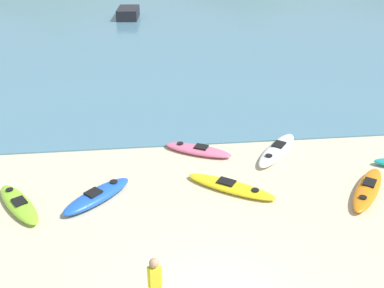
{
  "coord_description": "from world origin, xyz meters",
  "views": [
    {
      "loc": [
        -1.45,
        -7.43,
        8.33
      ],
      "look_at": [
        0.23,
        7.72,
        0.5
      ],
      "focal_mm": 42.0,
      "sensor_mm": 36.0,
      "label": 1
    }
  ],
  "objects_px": {
    "kayak_on_sand_2": "(368,189)",
    "kayak_on_sand_4": "(19,204)",
    "person_near_foreground": "(155,283)",
    "kayak_on_sand_5": "(231,186)",
    "kayak_on_sand_6": "(198,150)",
    "kayak_on_sand_1": "(97,196)",
    "moored_boat_3": "(128,13)",
    "kayak_on_sand_3": "(277,150)"
  },
  "relations": [
    {
      "from": "kayak_on_sand_3",
      "to": "person_near_foreground",
      "type": "xyz_separation_m",
      "value": [
        -4.99,
        -7.38,
        0.79
      ]
    },
    {
      "from": "kayak_on_sand_2",
      "to": "moored_boat_3",
      "type": "bearing_deg",
      "value": 106.03
    },
    {
      "from": "kayak_on_sand_1",
      "to": "moored_boat_3",
      "type": "distance_m",
      "value": 28.58
    },
    {
      "from": "kayak_on_sand_5",
      "to": "moored_boat_3",
      "type": "distance_m",
      "value": 28.69
    },
    {
      "from": "kayak_on_sand_2",
      "to": "kayak_on_sand_4",
      "type": "bearing_deg",
      "value": 178.02
    },
    {
      "from": "kayak_on_sand_1",
      "to": "kayak_on_sand_6",
      "type": "xyz_separation_m",
      "value": [
        3.65,
        2.86,
        -0.03
      ]
    },
    {
      "from": "kayak_on_sand_4",
      "to": "person_near_foreground",
      "type": "height_order",
      "value": "person_near_foreground"
    },
    {
      "from": "kayak_on_sand_1",
      "to": "kayak_on_sand_2",
      "type": "relative_size",
      "value": 0.85
    },
    {
      "from": "kayak_on_sand_2",
      "to": "moored_boat_3",
      "type": "height_order",
      "value": "moored_boat_3"
    },
    {
      "from": "kayak_on_sand_1",
      "to": "person_near_foreground",
      "type": "bearing_deg",
      "value": -70.49
    },
    {
      "from": "person_near_foreground",
      "to": "kayak_on_sand_3",
      "type": "bearing_deg",
      "value": 55.95
    },
    {
      "from": "kayak_on_sand_2",
      "to": "kayak_on_sand_5",
      "type": "bearing_deg",
      "value": 171.05
    },
    {
      "from": "kayak_on_sand_5",
      "to": "person_near_foreground",
      "type": "distance_m",
      "value": 5.76
    },
    {
      "from": "person_near_foreground",
      "to": "moored_boat_3",
      "type": "height_order",
      "value": "person_near_foreground"
    },
    {
      "from": "kayak_on_sand_3",
      "to": "moored_boat_3",
      "type": "height_order",
      "value": "moored_boat_3"
    },
    {
      "from": "kayak_on_sand_2",
      "to": "kayak_on_sand_5",
      "type": "xyz_separation_m",
      "value": [
        -4.51,
        0.71,
        -0.03
      ]
    },
    {
      "from": "kayak_on_sand_5",
      "to": "kayak_on_sand_6",
      "type": "height_order",
      "value": "kayak_on_sand_6"
    },
    {
      "from": "kayak_on_sand_5",
      "to": "kayak_on_sand_6",
      "type": "bearing_deg",
      "value": 105.99
    },
    {
      "from": "kayak_on_sand_4",
      "to": "person_near_foreground",
      "type": "bearing_deg",
      "value": -48.48
    },
    {
      "from": "kayak_on_sand_1",
      "to": "kayak_on_sand_3",
      "type": "bearing_deg",
      "value": 20.47
    },
    {
      "from": "kayak_on_sand_1",
      "to": "moored_boat_3",
      "type": "relative_size",
      "value": 0.69
    },
    {
      "from": "kayak_on_sand_4",
      "to": "kayak_on_sand_2",
      "type": "bearing_deg",
      "value": -1.98
    },
    {
      "from": "kayak_on_sand_2",
      "to": "kayak_on_sand_3",
      "type": "relative_size",
      "value": 0.95
    },
    {
      "from": "kayak_on_sand_4",
      "to": "moored_boat_3",
      "type": "height_order",
      "value": "moored_boat_3"
    },
    {
      "from": "kayak_on_sand_1",
      "to": "person_near_foreground",
      "type": "height_order",
      "value": "person_near_foreground"
    },
    {
      "from": "kayak_on_sand_3",
      "to": "kayak_on_sand_6",
      "type": "distance_m",
      "value": 3.08
    },
    {
      "from": "kayak_on_sand_6",
      "to": "kayak_on_sand_3",
      "type": "bearing_deg",
      "value": -6.54
    },
    {
      "from": "kayak_on_sand_2",
      "to": "person_near_foreground",
      "type": "distance_m",
      "value": 8.44
    },
    {
      "from": "person_near_foreground",
      "to": "kayak_on_sand_2",
      "type": "bearing_deg",
      "value": 30.86
    },
    {
      "from": "kayak_on_sand_6",
      "to": "person_near_foreground",
      "type": "distance_m",
      "value": 8.01
    },
    {
      "from": "kayak_on_sand_2",
      "to": "kayak_on_sand_4",
      "type": "xyz_separation_m",
      "value": [
        -11.38,
        0.39,
        -0.0
      ]
    },
    {
      "from": "moored_boat_3",
      "to": "kayak_on_sand_6",
      "type": "bearing_deg",
      "value": -83.16
    },
    {
      "from": "kayak_on_sand_3",
      "to": "kayak_on_sand_4",
      "type": "xyz_separation_m",
      "value": [
        -9.15,
        -2.68,
        0.0
      ]
    },
    {
      "from": "kayak_on_sand_2",
      "to": "kayak_on_sand_5",
      "type": "relative_size",
      "value": 0.94
    },
    {
      "from": "kayak_on_sand_5",
      "to": "person_near_foreground",
      "type": "xyz_separation_m",
      "value": [
        -2.7,
        -5.02,
        0.81
      ]
    },
    {
      "from": "kayak_on_sand_1",
      "to": "kayak_on_sand_6",
      "type": "bearing_deg",
      "value": 38.02
    },
    {
      "from": "kayak_on_sand_5",
      "to": "kayak_on_sand_4",
      "type": "bearing_deg",
      "value": -177.36
    },
    {
      "from": "kayak_on_sand_6",
      "to": "moored_boat_3",
      "type": "height_order",
      "value": "moored_boat_3"
    },
    {
      "from": "kayak_on_sand_2",
      "to": "kayak_on_sand_4",
      "type": "relative_size",
      "value": 1.08
    },
    {
      "from": "kayak_on_sand_2",
      "to": "kayak_on_sand_5",
      "type": "height_order",
      "value": "kayak_on_sand_2"
    },
    {
      "from": "kayak_on_sand_1",
      "to": "kayak_on_sand_6",
      "type": "distance_m",
      "value": 4.64
    },
    {
      "from": "kayak_on_sand_3",
      "to": "moored_boat_3",
      "type": "bearing_deg",
      "value": 103.26
    }
  ]
}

